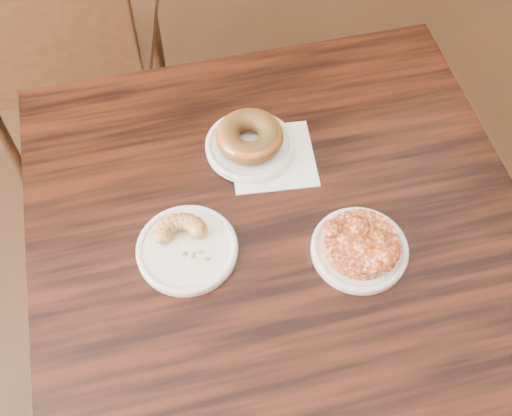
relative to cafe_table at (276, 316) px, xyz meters
name	(u,v)px	position (x,y,z in m)	size (l,w,h in m)	color
floor	(360,314)	(0.30, 0.07, -0.38)	(5.00, 5.00, 0.00)	black
cafe_table	(276,316)	(0.00, 0.00, 0.00)	(0.87, 0.87, 0.75)	black
chair_far	(71,42)	(-0.25, 0.94, 0.08)	(0.51, 0.51, 0.90)	black
napkin	(272,157)	(0.04, 0.15, 0.38)	(0.15, 0.15, 0.00)	white
plate_donut	(250,146)	(0.01, 0.19, 0.38)	(0.17, 0.17, 0.01)	white
plate_cruller	(187,249)	(-0.17, 0.02, 0.38)	(0.17, 0.17, 0.01)	white
plate_fritter	(359,250)	(0.11, -0.09, 0.38)	(0.16, 0.16, 0.01)	silver
glazed_donut	(250,137)	(0.01, 0.19, 0.41)	(0.13, 0.13, 0.04)	#9A4516
apple_fritter	(361,242)	(0.11, -0.09, 0.41)	(0.16, 0.16, 0.04)	#4A1A08
cruller_fragment	(186,243)	(-0.17, 0.02, 0.40)	(0.11, 0.11, 0.03)	brown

